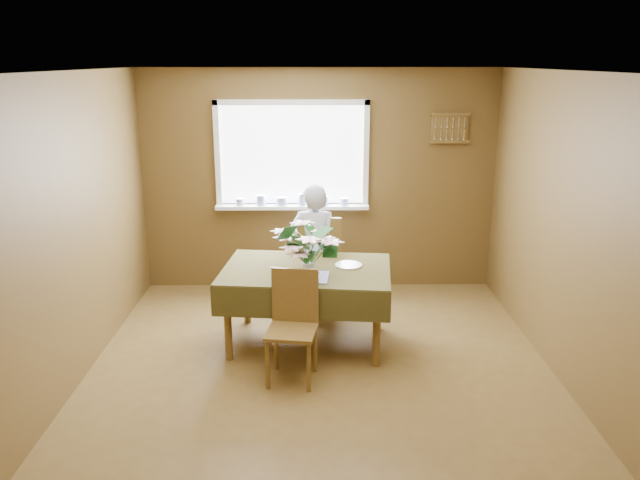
{
  "coord_description": "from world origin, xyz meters",
  "views": [
    {
      "loc": [
        -0.05,
        -4.73,
        2.59
      ],
      "look_at": [
        0.0,
        0.55,
        1.05
      ],
      "focal_mm": 35.0,
      "sensor_mm": 36.0,
      "label": 1
    }
  ],
  "objects_px": {
    "flower_bouquet": "(308,244)",
    "chair_near": "(293,320)",
    "dining_table": "(306,277)",
    "seated_woman": "(314,250)",
    "chair_far": "(319,260)"
  },
  "relations": [
    {
      "from": "dining_table",
      "to": "seated_woman",
      "type": "height_order",
      "value": "seated_woman"
    },
    {
      "from": "dining_table",
      "to": "chair_near",
      "type": "height_order",
      "value": "chair_near"
    },
    {
      "from": "chair_far",
      "to": "seated_woman",
      "type": "height_order",
      "value": "seated_woman"
    },
    {
      "from": "dining_table",
      "to": "seated_woman",
      "type": "xyz_separation_m",
      "value": [
        0.07,
        0.7,
        0.04
      ]
    },
    {
      "from": "dining_table",
      "to": "chair_near",
      "type": "relative_size",
      "value": 1.76
    },
    {
      "from": "chair_far",
      "to": "dining_table",
      "type": "bearing_deg",
      "value": 81.14
    },
    {
      "from": "flower_bouquet",
      "to": "chair_near",
      "type": "bearing_deg",
      "value": -107.51
    },
    {
      "from": "chair_far",
      "to": "seated_woman",
      "type": "relative_size",
      "value": 0.75
    },
    {
      "from": "chair_far",
      "to": "flower_bouquet",
      "type": "distance_m",
      "value": 1.15
    },
    {
      "from": "chair_far",
      "to": "flower_bouquet",
      "type": "relative_size",
      "value": 1.93
    },
    {
      "from": "chair_far",
      "to": "flower_bouquet",
      "type": "xyz_separation_m",
      "value": [
        -0.1,
        -1.04,
        0.48
      ]
    },
    {
      "from": "flower_bouquet",
      "to": "seated_woman",
      "type": "bearing_deg",
      "value": 87.11
    },
    {
      "from": "chair_far",
      "to": "seated_woman",
      "type": "distance_m",
      "value": 0.17
    },
    {
      "from": "chair_far",
      "to": "chair_near",
      "type": "height_order",
      "value": "chair_far"
    },
    {
      "from": "seated_woman",
      "to": "flower_bouquet",
      "type": "xyz_separation_m",
      "value": [
        -0.05,
        -0.94,
        0.35
      ]
    }
  ]
}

